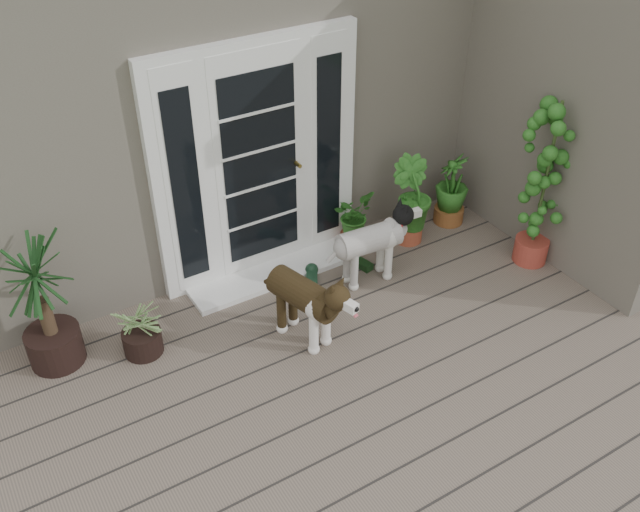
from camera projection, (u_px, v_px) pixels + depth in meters
deck at (426, 413)px, 5.21m from camera, size 6.20×4.60×0.12m
house_main at (182, 46)px, 7.27m from camera, size 7.40×4.00×3.10m
house_wing at (619, 91)px, 6.32m from camera, size 1.60×2.40×3.10m
door_unit at (258, 163)px, 5.98m from camera, size 1.90×0.14×2.15m
door_step at (274, 273)px, 6.46m from camera, size 1.60×0.40×0.05m
brindle_dog at (304, 306)px, 5.60m from camera, size 0.55×0.86×0.67m
white_dog at (369, 251)px, 6.24m from camera, size 0.79×0.39×0.64m
spider_plant at (139, 325)px, 5.50m from camera, size 0.60×0.60×0.55m
yucca at (42, 303)px, 5.24m from camera, size 0.99×0.99×1.17m
herb_a at (353, 226)px, 6.70m from camera, size 0.53×0.53×0.49m
herb_b at (410, 211)px, 6.75m from camera, size 0.57×0.57×0.66m
herb_c at (451, 196)px, 7.03m from camera, size 0.55×0.55×0.60m
sapling at (545, 183)px, 6.18m from camera, size 0.65×0.65×1.66m
clog_left at (361, 262)px, 6.56m from camera, size 0.19×0.30×0.08m
clog_right at (312, 276)px, 6.39m from camera, size 0.27×0.33×0.09m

